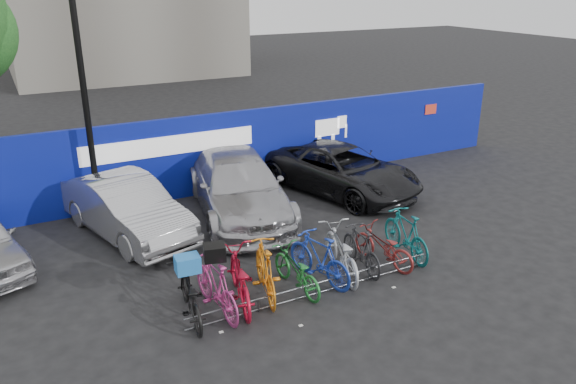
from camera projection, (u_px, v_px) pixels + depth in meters
ground at (302, 282)px, 12.01m from camera, size 100.00×100.00×0.00m
hoarding at (204, 155)px, 16.54m from camera, size 22.00×0.18×2.40m
lamppost at (85, 99)px, 13.91m from camera, size 0.25×0.50×6.11m
bike_rack at (316, 288)px, 11.46m from camera, size 5.60×0.03×0.30m
car_1 at (126, 208)px, 13.96m from camera, size 2.70×4.72×1.47m
car_2 at (239, 186)px, 15.24m from camera, size 3.26×5.86×1.60m
car_3 at (341, 170)px, 16.82m from camera, size 3.70×5.53×1.41m
bike_0 at (190, 295)px, 10.59m from camera, size 0.89×1.96×0.99m
bike_1 at (216, 286)px, 10.75m from camera, size 0.66×1.93×1.14m
bike_2 at (239, 279)px, 11.06m from camera, size 1.17×2.17×1.08m
bike_3 at (265, 270)px, 11.32m from camera, size 0.99×1.98×1.15m
bike_4 at (296, 270)px, 11.57m from camera, size 0.72×1.75×0.90m
bike_5 at (319, 258)px, 11.85m from camera, size 0.93×1.91×1.11m
bike_6 at (341, 252)px, 12.17m from camera, size 1.15×2.13×1.06m
bike_7 at (361, 249)px, 12.37m from camera, size 0.62×1.70×1.00m
bike_8 at (383, 247)px, 12.58m from camera, size 0.95×1.79×0.90m
bike_9 at (406, 234)px, 12.96m from camera, size 0.70×1.88×1.10m
cargo_crate at (188, 264)px, 10.36m from camera, size 0.47×0.38×0.32m
cargo_topcase at (214, 252)px, 10.50m from camera, size 0.48×0.45×0.30m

